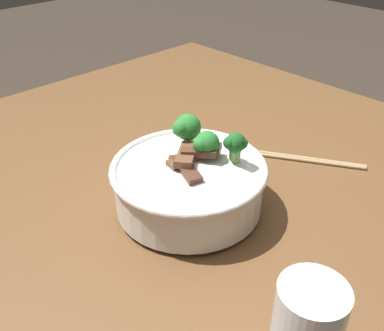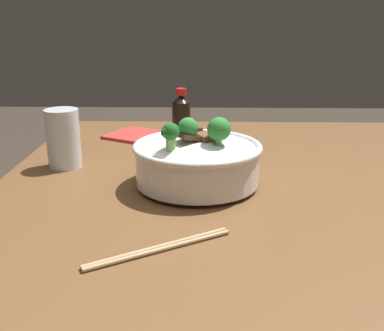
# 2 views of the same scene
# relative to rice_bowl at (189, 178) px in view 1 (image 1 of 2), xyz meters

# --- Properties ---
(dining_table) EXTENTS (1.21, 1.06, 0.82)m
(dining_table) POSITION_rel_rice_bowl_xyz_m (-0.03, -0.12, -0.17)
(dining_table) COLOR brown
(dining_table) RESTS_ON ground
(rice_bowl) EXTENTS (0.25, 0.25, 0.15)m
(rice_bowl) POSITION_rel_rice_bowl_xyz_m (0.00, 0.00, 0.00)
(rice_bowl) COLOR white
(rice_bowl) RESTS_ON dining_table
(chopsticks_pair) EXTENTS (0.13, 0.20, 0.01)m
(chopsticks_pair) POSITION_rel_rice_bowl_xyz_m (-0.26, 0.05, -0.06)
(chopsticks_pair) COLOR tan
(chopsticks_pair) RESTS_ON dining_table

